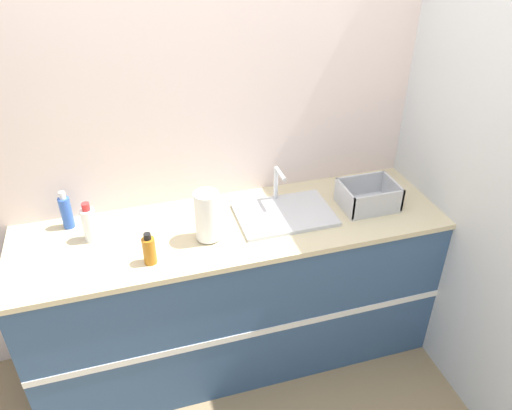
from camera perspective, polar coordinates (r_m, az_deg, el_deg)
The scene contains 10 objects.
ground_plane at distance 3.02m, azimuth -0.56°, elevation -20.41°, with size 12.00×12.00×0.00m, color #937A56.
wall_back at distance 2.69m, azimuth -4.62°, elevation 8.16°, with size 4.61×0.06×2.60m.
wall_right at distance 2.85m, azimuth 20.17°, elevation 7.63°, with size 0.06×2.63×2.60m.
counter_cabinet at distance 2.87m, azimuth -2.36°, elevation -9.93°, with size 2.24×0.65×0.94m.
sink at distance 2.64m, azimuth 3.25°, elevation -0.86°, with size 0.50×0.35×0.22m.
paper_towel_roll at distance 2.42m, azimuth -5.58°, elevation -1.26°, with size 0.12×0.12×0.26m.
dish_rack at distance 2.77m, azimuth 12.68°, elevation 0.80°, with size 0.30×0.23×0.14m.
bottle_blue at distance 2.69m, azimuth -20.87°, elevation -0.72°, with size 0.06×0.06×0.21m.
bottle_amber at distance 2.34m, azimuth -12.11°, elevation -5.04°, with size 0.06×0.06×0.16m.
bottle_white_spray at distance 2.55m, azimuth -18.50°, elevation -2.05°, with size 0.07×0.07×0.21m.
Camera 1 is at (-0.49, -1.74, 2.42)m, focal length 35.00 mm.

